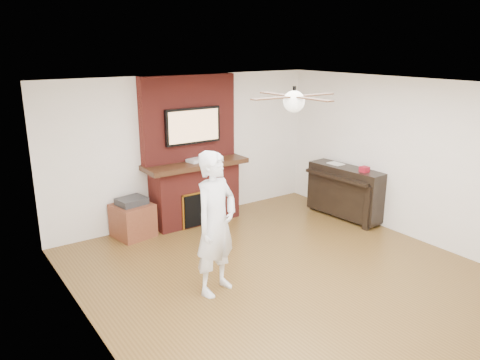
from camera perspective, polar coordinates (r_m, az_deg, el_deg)
room_shell at (r=5.90m, az=6.26°, el=-0.88°), size 5.36×5.86×2.86m
fireplace at (r=7.99m, az=-5.77°, el=1.79°), size 1.78×0.64×2.50m
tv at (r=7.81m, az=-5.75°, el=6.59°), size 1.00×0.08×0.60m
ceiling_fan at (r=5.68m, az=6.60°, el=9.60°), size 1.21×1.21×0.31m
person at (r=5.67m, az=-2.96°, el=-5.34°), size 0.76×0.63×1.79m
side_table at (r=7.68m, az=-12.94°, el=-4.62°), size 0.65×0.65×0.65m
piano at (r=8.44m, az=12.71°, el=-1.29°), size 0.64×1.44×1.01m
cable_box at (r=7.90m, az=-5.18°, el=2.47°), size 0.40×0.28×0.05m
candle_orange at (r=7.99m, az=-6.03°, el=-5.23°), size 0.07×0.07×0.13m
candle_green at (r=8.10m, az=-4.56°, el=-5.09°), size 0.07×0.07×0.08m
candle_cream at (r=8.18m, az=-4.24°, el=-4.77°), size 0.08×0.08×0.11m
candle_blue at (r=8.21m, az=-3.47°, el=-4.81°), size 0.06×0.06×0.07m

